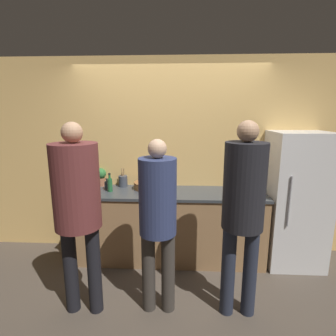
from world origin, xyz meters
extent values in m
plane|color=#4C4238|center=(0.00, 0.00, 0.00)|extent=(14.00, 14.00, 0.00)
cube|color=#E0B266|center=(0.00, 0.67, 1.30)|extent=(5.20, 0.06, 2.60)
cube|color=#9E754C|center=(0.00, 0.36, 0.44)|extent=(2.39, 0.62, 0.88)
cube|color=#383D42|center=(0.00, 0.36, 0.90)|extent=(2.42, 0.65, 0.03)
cube|color=white|center=(1.57, 0.34, 0.84)|extent=(0.67, 0.61, 1.68)
cylinder|color=#99999E|center=(1.37, 0.02, 0.92)|extent=(0.02, 0.02, 0.59)
cylinder|color=black|center=(-0.89, -0.64, 0.44)|extent=(0.13, 0.13, 0.88)
cylinder|color=black|center=(-0.66, -0.64, 0.44)|extent=(0.13, 0.13, 0.88)
cylinder|color=brown|center=(-0.78, -0.64, 1.26)|extent=(0.42, 0.42, 0.77)
sphere|color=tan|center=(-0.78, -0.64, 1.73)|extent=(0.18, 0.18, 0.18)
cylinder|color=#38332D|center=(-0.15, -0.59, 0.40)|extent=(0.13, 0.13, 0.81)
cylinder|color=#38332D|center=(0.04, -0.59, 0.40)|extent=(0.13, 0.13, 0.81)
cylinder|color=navy|center=(-0.06, -0.59, 1.16)|extent=(0.34, 0.34, 0.70)
sphere|color=#DBAD89|center=(-0.06, -0.59, 1.59)|extent=(0.17, 0.17, 0.17)
cylinder|color=#232838|center=(0.61, -0.60, 0.44)|extent=(0.13, 0.13, 0.88)
cylinder|color=#232838|center=(0.81, -0.60, 0.44)|extent=(0.13, 0.13, 0.88)
cylinder|color=black|center=(0.71, -0.60, 1.27)|extent=(0.37, 0.37, 0.77)
sphere|color=tan|center=(0.71, -0.60, 1.75)|extent=(0.18, 0.18, 0.18)
cylinder|color=brown|center=(-0.29, 0.46, 0.96)|extent=(0.35, 0.35, 0.09)
ellipsoid|color=#99BC38|center=(-0.24, 0.46, 1.03)|extent=(0.15, 0.12, 0.04)
cylinder|color=#3D424C|center=(-0.63, 0.56, 0.99)|extent=(0.12, 0.12, 0.15)
cylinder|color=#99754C|center=(-0.64, 0.56, 1.07)|extent=(0.01, 0.04, 0.19)
cylinder|color=#99754C|center=(-0.62, 0.56, 1.07)|extent=(0.03, 0.04, 0.19)
cylinder|color=#99754C|center=(-0.63, 0.55, 1.07)|extent=(0.04, 0.01, 0.19)
cylinder|color=#333338|center=(-0.81, 0.41, 0.97)|extent=(0.07, 0.07, 0.10)
cylinder|color=#333338|center=(-0.81, 0.41, 1.03)|extent=(0.03, 0.03, 0.03)
cylinder|color=black|center=(-0.81, 0.41, 1.06)|extent=(0.04, 0.04, 0.01)
cylinder|color=#236033|center=(-0.75, 0.32, 1.00)|extent=(0.06, 0.06, 0.17)
cylinder|color=#236033|center=(-0.75, 0.32, 1.11)|extent=(0.03, 0.03, 0.05)
cylinder|color=black|center=(-0.75, 0.32, 1.14)|extent=(0.03, 0.03, 0.02)
cylinder|color=brown|center=(0.85, 0.37, 0.98)|extent=(0.05, 0.05, 0.12)
cylinder|color=brown|center=(0.85, 0.37, 1.06)|extent=(0.02, 0.02, 0.04)
cylinder|color=black|center=(0.85, 0.37, 1.08)|extent=(0.03, 0.03, 0.01)
cylinder|color=#A33D33|center=(0.83, 0.51, 0.96)|extent=(0.10, 0.10, 0.08)
cylinder|color=white|center=(0.75, 0.18, 0.97)|extent=(0.07, 0.07, 0.10)
cylinder|color=#9E6042|center=(-0.94, 0.57, 0.97)|extent=(0.12, 0.12, 0.11)
sphere|color=#2D6B33|center=(-0.94, 0.57, 1.09)|extent=(0.15, 0.15, 0.15)
camera|label=1|loc=(0.15, -2.83, 1.90)|focal=28.00mm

